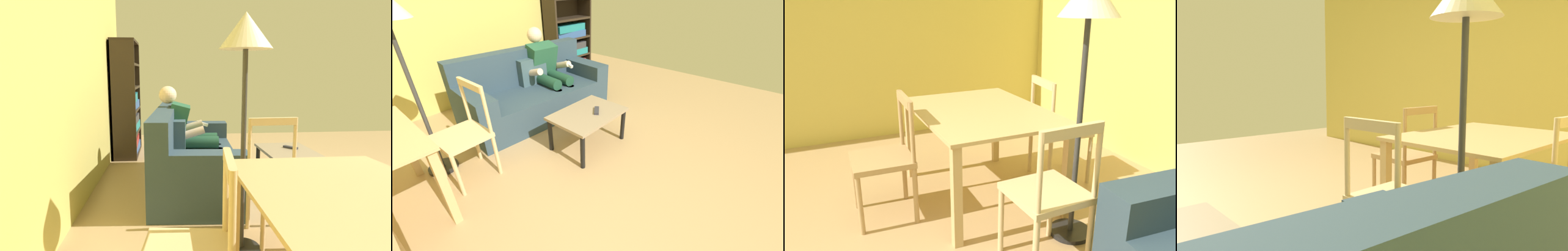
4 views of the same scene
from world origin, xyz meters
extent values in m
cube|color=#DBC660|center=(0.00, 3.11, 1.30)|extent=(6.26, 0.12, 2.60)
cube|color=#2D4251|center=(0.92, 1.90, 0.20)|extent=(2.06, 1.03, 0.40)
cube|color=#2D4251|center=(0.95, 2.24, 0.64)|extent=(2.01, 0.34, 0.48)
cube|color=#2D4251|center=(0.04, 1.97, 0.50)|extent=(0.30, 0.90, 0.21)
cube|color=#2D4251|center=(1.80, 1.84, 0.50)|extent=(0.30, 0.90, 0.21)
cube|color=#38515C|center=(1.02, 2.08, 0.58)|extent=(0.41, 0.17, 0.36)
cube|color=#23563D|center=(1.21, 2.11, 0.66)|extent=(0.42, 0.37, 0.57)
sphere|color=beige|center=(1.22, 2.21, 1.03)|extent=(0.21, 0.21, 0.21)
cylinder|color=#1C4530|center=(1.08, 1.83, 0.47)|extent=(0.18, 0.45, 0.15)
cylinder|color=beige|center=(1.07, 1.61, 0.20)|extent=(0.11, 0.11, 0.40)
cube|color=black|center=(1.06, 1.53, 0.04)|extent=(0.12, 0.25, 0.08)
cylinder|color=#1C4530|center=(1.30, 1.82, 0.47)|extent=(0.18, 0.45, 0.15)
cylinder|color=beige|center=(1.28, 1.60, 0.20)|extent=(0.11, 0.11, 0.40)
cube|color=black|center=(1.28, 1.52, 0.04)|extent=(0.12, 0.25, 0.08)
cylinder|color=beige|center=(0.95, 1.96, 0.60)|extent=(0.12, 0.36, 0.19)
cylinder|color=beige|center=(1.45, 1.93, 0.60)|extent=(0.12, 0.36, 0.19)
cube|color=white|center=(1.44, 1.77, 0.64)|extent=(0.05, 0.16, 0.08)
cube|color=gray|center=(0.81, 0.86, 0.41)|extent=(0.80, 0.56, 0.03)
cylinder|color=black|center=(0.45, 0.61, 0.20)|extent=(0.05, 0.05, 0.39)
cylinder|color=black|center=(1.17, 0.61, 0.20)|extent=(0.05, 0.05, 0.39)
cylinder|color=black|center=(0.45, 1.10, 0.20)|extent=(0.05, 0.05, 0.39)
cylinder|color=black|center=(1.17, 1.10, 0.20)|extent=(0.05, 0.05, 0.39)
cube|color=#2D2D38|center=(0.89, 0.80, 0.43)|extent=(0.17, 0.14, 0.02)
cube|color=#2D2319|center=(2.07, 2.85, 0.87)|extent=(0.04, 0.36, 1.74)
cube|color=#2D2319|center=(2.99, 2.85, 0.87)|extent=(0.04, 0.36, 1.74)
cube|color=#2D2319|center=(2.53, 3.02, 0.87)|extent=(0.95, 0.02, 1.74)
cube|color=#2D2319|center=(2.53, 2.85, 0.02)|extent=(0.88, 0.36, 0.04)
cube|color=#2D2319|center=(2.53, 2.85, 0.37)|extent=(0.88, 0.36, 0.04)
cube|color=#2D2319|center=(2.53, 2.85, 0.72)|extent=(0.88, 0.36, 0.04)
cube|color=#2D2319|center=(2.53, 2.85, 1.06)|extent=(0.88, 0.36, 0.04)
cube|color=#2D2319|center=(2.53, 2.85, 1.41)|extent=(0.88, 0.36, 0.04)
cube|color=#2D2319|center=(2.53, 2.85, 1.76)|extent=(0.88, 0.36, 0.04)
cube|color=#2D5193|center=(2.57, 2.83, 0.10)|extent=(0.72, 0.30, 0.12)
cube|color=maroon|center=(2.51, 2.83, 0.22)|extent=(0.72, 0.31, 0.12)
cube|color=teal|center=(2.55, 2.83, 0.44)|extent=(0.72, 0.31, 0.12)
cube|color=#333338|center=(2.51, 2.83, 0.56)|extent=(0.72, 0.29, 0.12)
cube|color=#2D5193|center=(2.49, 2.83, 0.79)|extent=(0.72, 0.31, 0.12)
cube|color=teal|center=(2.49, 2.83, 0.91)|extent=(0.72, 0.32, 0.12)
cube|color=tan|center=(-1.28, 1.37, 0.72)|extent=(1.25, 0.95, 0.02)
cube|color=tan|center=(-0.71, 0.95, 0.35)|extent=(0.06, 0.06, 0.71)
cube|color=tan|center=(-0.71, 1.80, 0.35)|extent=(0.06, 0.06, 0.71)
cylinder|color=#D1B27F|center=(-1.12, 1.94, 0.69)|extent=(0.03, 0.03, 0.46)
cylinder|color=#D1B27F|center=(-1.49, 1.98, 0.69)|extent=(0.03, 0.03, 0.46)
cube|color=#D1B27F|center=(-1.31, 1.96, 0.89)|extent=(0.38, 0.08, 0.06)
cube|color=#D1B27F|center=(-0.36, 1.37, 0.46)|extent=(0.43, 0.43, 0.04)
cylinder|color=#D1B27F|center=(-0.55, 1.56, 0.23)|extent=(0.04, 0.04, 0.46)
cylinder|color=#D1B27F|center=(-0.54, 1.18, 0.23)|extent=(0.04, 0.04, 0.46)
cylinder|color=#D1B27F|center=(-0.17, 1.57, 0.23)|extent=(0.04, 0.04, 0.46)
cylinder|color=#D1B27F|center=(-0.16, 1.19, 0.23)|extent=(0.04, 0.04, 0.46)
cylinder|color=#D1B27F|center=(-0.17, 1.57, 0.70)|extent=(0.03, 0.03, 0.47)
cylinder|color=#D1B27F|center=(-0.16, 1.19, 0.70)|extent=(0.03, 0.03, 0.47)
cube|color=#D1B27F|center=(-0.17, 1.38, 0.90)|extent=(0.05, 0.38, 0.06)
cylinder|color=black|center=(-0.51, 1.70, 0.01)|extent=(0.28, 0.28, 0.03)
cylinder|color=#333333|center=(-0.51, 1.70, 0.72)|extent=(0.04, 0.04, 1.44)
cone|color=beige|center=(-0.51, 1.70, 1.56)|extent=(0.36, 0.36, 0.24)
camera|label=1|loc=(-2.68, 2.24, 1.28)|focal=29.96mm
camera|label=2|loc=(-1.01, -0.71, 1.68)|focal=22.32mm
camera|label=3|loc=(1.28, 0.20, 1.53)|focal=34.74mm
camera|label=4|loc=(1.08, 2.76, 1.14)|focal=33.53mm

